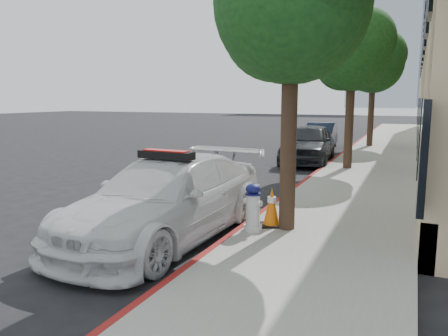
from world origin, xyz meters
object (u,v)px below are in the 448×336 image
parked_car_mid (308,143)px  parked_car_far (320,136)px  traffic_cone (272,207)px  fire_hydrant (253,208)px  police_car (167,198)px

parked_car_mid → parked_car_far: 5.34m
parked_car_far → traffic_cone: bearing=-86.1°
parked_car_far → traffic_cone: (2.05, -14.95, -0.14)m
parked_car_mid → fire_hydrant: parked_car_mid is taller
police_car → fire_hydrant: (1.48, 0.62, -0.18)m
parked_car_far → fire_hydrant: (1.82, -15.39, -0.08)m
fire_hydrant → traffic_cone: (0.23, 0.43, -0.06)m
fire_hydrant → parked_car_far: bearing=110.1°
parked_car_mid → police_car: bearing=-95.9°
traffic_cone → parked_car_far: bearing=97.8°
parked_car_mid → parked_car_far: size_ratio=1.15×
fire_hydrant → traffic_cone: fire_hydrant is taller
parked_car_mid → fire_hydrant: (1.26, -10.08, -0.21)m
parked_car_far → fire_hydrant: parked_car_far is taller
parked_car_mid → fire_hydrant: bearing=-87.5°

